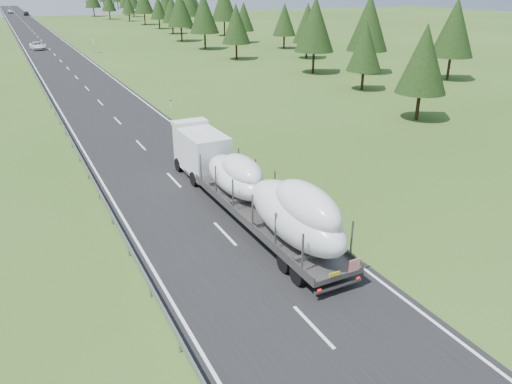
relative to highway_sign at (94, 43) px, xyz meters
name	(u,v)px	position (x,y,z in m)	size (l,w,h in m)	color
ground	(225,234)	(-7.20, -80.00, -1.81)	(400.00, 400.00, 0.00)	#314E1A
road_surface	(45,44)	(-7.20, 20.00, -1.80)	(10.00, 400.00, 0.02)	black
guardrail	(18,43)	(-12.50, 19.94, -1.21)	(0.10, 400.00, 0.76)	slate
marker_posts	(49,23)	(-0.70, 75.00, -1.27)	(0.13, 350.08, 1.00)	silver
highway_sign	(94,43)	(0.00, 0.00, 0.00)	(0.08, 0.90, 2.60)	slate
tree_line_right	(182,5)	(31.71, 39.45, 4.90)	(28.16, 331.45, 12.37)	black
boat_truck	(252,186)	(-5.10, -79.20, 0.39)	(2.90, 19.42, 4.27)	silver
distant_van	(37,46)	(-9.35, 10.47, -1.06)	(2.49, 5.39, 1.50)	silver
distant_car_dark	(26,13)	(-3.92, 127.55, -1.01)	(1.90, 4.71, 1.61)	black
distant_car_blue	(10,11)	(-9.16, 145.44, -1.03)	(1.65, 4.73, 1.56)	#15273D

